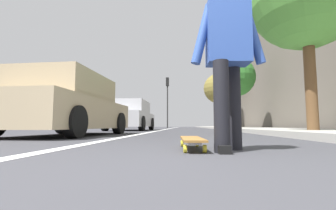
{
  "coord_description": "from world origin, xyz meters",
  "views": [
    {
      "loc": [
        -1.18,
        -0.06,
        0.24
      ],
      "look_at": [
        9.76,
        0.76,
        1.23
      ],
      "focal_mm": 24.65,
      "sensor_mm": 36.0,
      "label": 1
    }
  ],
  "objects_px": {
    "parked_car_mid": "(131,116)",
    "skater_person": "(228,52)",
    "skateboard": "(192,140)",
    "parked_car_near": "(67,107)",
    "street_tree_mid": "(235,77)",
    "street_tree_far": "(219,89)",
    "traffic_light": "(167,93)"
  },
  "relations": [
    {
      "from": "skater_person",
      "to": "street_tree_far",
      "type": "relative_size",
      "value": 0.32
    },
    {
      "from": "parked_car_mid",
      "to": "skater_person",
      "type": "bearing_deg",
      "value": -161.23
    },
    {
      "from": "street_tree_mid",
      "to": "street_tree_far",
      "type": "relative_size",
      "value": 0.89
    },
    {
      "from": "skateboard",
      "to": "street_tree_mid",
      "type": "height_order",
      "value": "street_tree_mid"
    },
    {
      "from": "traffic_light",
      "to": "street_tree_far",
      "type": "relative_size",
      "value": 0.92
    },
    {
      "from": "skater_person",
      "to": "street_tree_far",
      "type": "distance_m",
      "value": 20.18
    },
    {
      "from": "street_tree_mid",
      "to": "traffic_light",
      "type": "bearing_deg",
      "value": 36.06
    },
    {
      "from": "street_tree_mid",
      "to": "skater_person",
      "type": "bearing_deg",
      "value": 167.59
    },
    {
      "from": "skateboard",
      "to": "street_tree_mid",
      "type": "relative_size",
      "value": 0.18
    },
    {
      "from": "skateboard",
      "to": "traffic_light",
      "type": "xyz_separation_m",
      "value": [
        19.11,
        1.74,
        3.18
      ]
    },
    {
      "from": "skater_person",
      "to": "parked_car_mid",
      "type": "relative_size",
      "value": 0.37
    },
    {
      "from": "traffic_light",
      "to": "street_tree_far",
      "type": "height_order",
      "value": "street_tree_far"
    },
    {
      "from": "parked_car_near",
      "to": "parked_car_mid",
      "type": "distance_m",
      "value": 6.26
    },
    {
      "from": "skater_person",
      "to": "traffic_light",
      "type": "relative_size",
      "value": 0.34
    },
    {
      "from": "skateboard",
      "to": "parked_car_near",
      "type": "xyz_separation_m",
      "value": [
        3.08,
        2.95,
        0.61
      ]
    },
    {
      "from": "parked_car_mid",
      "to": "street_tree_far",
      "type": "bearing_deg",
      "value": -30.19
    },
    {
      "from": "street_tree_mid",
      "to": "street_tree_far",
      "type": "distance_m",
      "value": 7.22
    },
    {
      "from": "skateboard",
      "to": "parked_car_near",
      "type": "height_order",
      "value": "parked_car_near"
    },
    {
      "from": "parked_car_mid",
      "to": "traffic_light",
      "type": "height_order",
      "value": "traffic_light"
    },
    {
      "from": "skater_person",
      "to": "street_tree_mid",
      "type": "bearing_deg",
      "value": -12.41
    },
    {
      "from": "parked_car_near",
      "to": "parked_car_mid",
      "type": "bearing_deg",
      "value": -0.67
    },
    {
      "from": "street_tree_mid",
      "to": "street_tree_far",
      "type": "xyz_separation_m",
      "value": [
        7.2,
        -0.0,
        0.44
      ]
    },
    {
      "from": "skateboard",
      "to": "street_tree_far",
      "type": "bearing_deg",
      "value": -9.01
    },
    {
      "from": "skateboard",
      "to": "parked_car_near",
      "type": "bearing_deg",
      "value": 43.75
    },
    {
      "from": "parked_car_near",
      "to": "street_tree_mid",
      "type": "relative_size",
      "value": 0.89
    },
    {
      "from": "parked_car_mid",
      "to": "street_tree_mid",
      "type": "distance_m",
      "value": 7.23
    },
    {
      "from": "traffic_light",
      "to": "street_tree_mid",
      "type": "height_order",
      "value": "traffic_light"
    },
    {
      "from": "skater_person",
      "to": "traffic_light",
      "type": "xyz_separation_m",
      "value": [
        19.26,
        2.08,
        2.33
      ]
    },
    {
      "from": "skater_person",
      "to": "traffic_light",
      "type": "distance_m",
      "value": 19.51
    },
    {
      "from": "skateboard",
      "to": "parked_car_mid",
      "type": "distance_m",
      "value": 9.79
    },
    {
      "from": "skateboard",
      "to": "skater_person",
      "type": "relative_size",
      "value": 0.52
    },
    {
      "from": "skateboard",
      "to": "parked_car_mid",
      "type": "height_order",
      "value": "parked_car_mid"
    }
  ]
}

